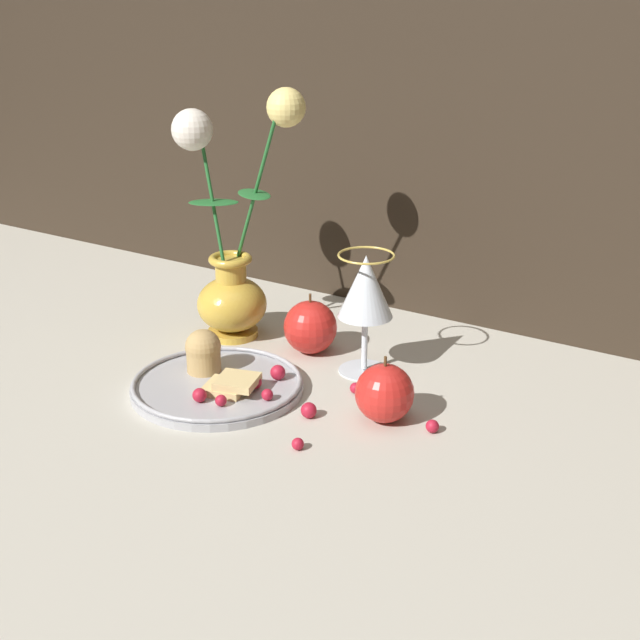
# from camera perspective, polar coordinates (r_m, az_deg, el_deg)

# --- Properties ---
(ground_plane) EXTENTS (2.40, 2.40, 0.00)m
(ground_plane) POSITION_cam_1_polar(r_m,az_deg,el_deg) (1.17, -3.37, -4.07)
(ground_plane) COLOR #B7B2A3
(ground_plane) RESTS_ON ground
(vase) EXTENTS (0.19, 0.10, 0.36)m
(vase) POSITION_cam_1_polar(r_m,az_deg,el_deg) (1.27, -5.66, 3.98)
(vase) COLOR gold
(vase) RESTS_ON ground_plane
(plate_with_pastries) EXTENTS (0.22, 0.22, 0.07)m
(plate_with_pastries) POSITION_cam_1_polar(r_m,az_deg,el_deg) (1.15, -6.66, -3.79)
(plate_with_pastries) COLOR #A3A3A8
(plate_with_pastries) RESTS_ON ground_plane
(wine_glass) EXTENTS (0.07, 0.07, 0.16)m
(wine_glass) POSITION_cam_1_polar(r_m,az_deg,el_deg) (1.16, 2.94, 1.86)
(wine_glass) COLOR silver
(wine_glass) RESTS_ON ground_plane
(apple_beside_vase) EXTENTS (0.07, 0.07, 0.08)m
(apple_beside_vase) POSITION_cam_1_polar(r_m,az_deg,el_deg) (1.06, 4.15, -4.69)
(apple_beside_vase) COLOR red
(apple_beside_vase) RESTS_ON ground_plane
(apple_near_glass) EXTENTS (0.08, 0.08, 0.09)m
(apple_near_glass) POSITION_cam_1_polar(r_m,az_deg,el_deg) (1.24, -0.63, -0.46)
(apple_near_glass) COLOR red
(apple_near_glass) RESTS_ON ground_plane
(berry_near_plate) EXTENTS (0.01, 0.01, 0.01)m
(berry_near_plate) POSITION_cam_1_polar(r_m,az_deg,el_deg) (1.14, 2.28, -4.37)
(berry_near_plate) COLOR #AD192D
(berry_near_plate) RESTS_ON ground_plane
(berry_front_center) EXTENTS (0.02, 0.02, 0.02)m
(berry_front_center) POSITION_cam_1_polar(r_m,az_deg,el_deg) (1.05, 7.20, -6.76)
(berry_front_center) COLOR #AD192D
(berry_front_center) RESTS_ON ground_plane
(berry_by_glass_stem) EXTENTS (0.02, 0.02, 0.02)m
(berry_by_glass_stem) POSITION_cam_1_polar(r_m,az_deg,el_deg) (1.08, -0.73, -5.80)
(berry_by_glass_stem) COLOR #AD192D
(berry_by_glass_stem) RESTS_ON ground_plane
(berry_under_candlestick) EXTENTS (0.01, 0.01, 0.01)m
(berry_under_candlestick) POSITION_cam_1_polar(r_m,az_deg,el_deg) (1.01, -1.43, -7.93)
(berry_under_candlestick) COLOR #AD192D
(berry_under_candlestick) RESTS_ON ground_plane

